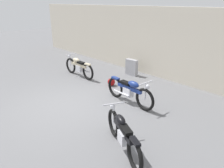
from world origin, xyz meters
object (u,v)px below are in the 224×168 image
object	(u,v)px
stone_marker	(132,67)
helmet	(111,82)
motorcycle_cream	(79,67)
motorcycle_blue	(130,91)
motorcycle_black	(123,133)

from	to	relation	value
stone_marker	helmet	bearing A→B (deg)	-77.26
motorcycle_cream	motorcycle_blue	world-z (taller)	motorcycle_blue
motorcycle_cream	stone_marker	bearing A→B (deg)	-128.72
stone_marker	motorcycle_cream	xyz separation A→B (m)	(-1.47, -1.83, 0.08)
motorcycle_cream	motorcycle_black	size ratio (longest dim) A/B	1.11
motorcycle_cream	motorcycle_black	world-z (taller)	motorcycle_cream
stone_marker	motorcycle_cream	size ratio (longest dim) A/B	0.35
helmet	motorcycle_cream	bearing A→B (deg)	-171.44
motorcycle_cream	motorcycle_blue	bearing A→B (deg)	173.56
stone_marker	motorcycle_black	xyz separation A→B (m)	(3.43, -4.06, 0.06)
motorcycle_blue	motorcycle_black	world-z (taller)	motorcycle_blue
stone_marker	motorcycle_blue	xyz separation A→B (m)	(1.92, -2.21, 0.08)
helmet	motorcycle_blue	bearing A→B (deg)	-22.51
stone_marker	helmet	world-z (taller)	stone_marker
motorcycle_cream	motorcycle_black	distance (m)	5.38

